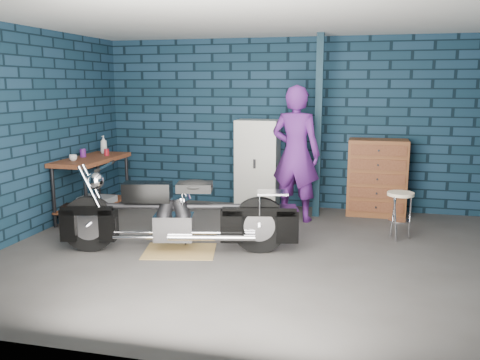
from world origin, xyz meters
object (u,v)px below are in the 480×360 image
object	(u,v)px
locker	(258,165)
tool_chest	(377,178)
storage_bin	(97,206)
shop_stool	(399,216)
person	(296,154)
motorcycle	(179,209)
workbench	(93,188)

from	to	relation	value
locker	tool_chest	size ratio (longest dim) A/B	1.23
storage_bin	shop_stool	distance (m)	4.36
person	storage_bin	world-z (taller)	person
shop_stool	person	bearing A→B (deg)	155.94
motorcycle	storage_bin	size ratio (longest dim) A/B	4.82
motorcycle	locker	distance (m)	2.42
motorcycle	shop_stool	distance (m)	2.83
locker	shop_stool	distance (m)	2.48
workbench	person	world-z (taller)	person
motorcycle	locker	bearing A→B (deg)	66.79
workbench	locker	distance (m)	2.56
motorcycle	person	world-z (taller)	person
locker	workbench	bearing A→B (deg)	-152.64
storage_bin	motorcycle	bearing A→B (deg)	-35.33
motorcycle	workbench	bearing A→B (deg)	134.12
motorcycle	shop_stool	world-z (taller)	motorcycle
locker	person	bearing A→B (deg)	-40.19
locker	shop_stool	bearing A→B (deg)	-29.89
motorcycle	storage_bin	distance (m)	2.22
workbench	storage_bin	xyz separation A→B (m)	(0.02, 0.07, -0.30)
motorcycle	locker	xyz separation A→B (m)	(0.45, 2.37, 0.18)
person	storage_bin	size ratio (longest dim) A/B	3.96
workbench	person	bearing A→B (deg)	11.38
tool_chest	motorcycle	bearing A→B (deg)	-134.23
locker	shop_stool	xyz separation A→B (m)	(2.12, -1.22, -0.40)
workbench	tool_chest	bearing A→B (deg)	15.88
person	locker	distance (m)	0.93
workbench	shop_stool	size ratio (longest dim) A/B	2.27
workbench	motorcycle	world-z (taller)	motorcycle
person	storage_bin	bearing A→B (deg)	21.01
storage_bin	person	bearing A→B (deg)	10.15
workbench	motorcycle	distance (m)	2.17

